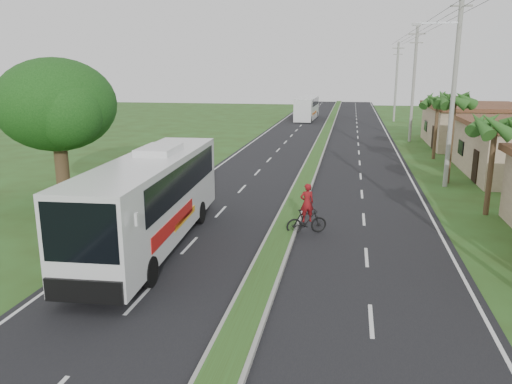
# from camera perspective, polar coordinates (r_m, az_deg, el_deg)

# --- Properties ---
(ground) EXTENTS (180.00, 180.00, 0.00)m
(ground) POSITION_cam_1_polar(r_m,az_deg,el_deg) (15.14, -0.70, -13.39)
(ground) COLOR #304419
(ground) RESTS_ON ground
(road_asphalt) EXTENTS (14.00, 160.00, 0.02)m
(road_asphalt) POSITION_cam_1_polar(r_m,az_deg,el_deg) (34.02, 5.97, 2.02)
(road_asphalt) COLOR black
(road_asphalt) RESTS_ON ground
(median_strip) EXTENTS (1.20, 160.00, 0.18)m
(median_strip) POSITION_cam_1_polar(r_m,az_deg,el_deg) (34.00, 5.97, 2.17)
(median_strip) COLOR gray
(median_strip) RESTS_ON ground
(lane_edge_left) EXTENTS (0.12, 160.00, 0.01)m
(lane_edge_left) POSITION_cam_1_polar(r_m,az_deg,el_deg) (35.18, -4.98, 2.42)
(lane_edge_left) COLOR silver
(lane_edge_left) RESTS_ON ground
(lane_edge_right) EXTENTS (0.12, 160.00, 0.01)m
(lane_edge_right) POSITION_cam_1_polar(r_m,az_deg,el_deg) (34.15, 17.24, 1.49)
(lane_edge_right) COLOR silver
(lane_edge_right) RESTS_ON ground
(shop_far) EXTENTS (8.60, 11.60, 3.82)m
(shop_far) POSITION_cam_1_polar(r_m,az_deg,el_deg) (50.73, 23.73, 7.01)
(shop_far) COLOR tan
(shop_far) RESTS_ON ground
(palm_verge_b) EXTENTS (2.40, 2.40, 5.05)m
(palm_verge_b) POSITION_cam_1_polar(r_m,az_deg,el_deg) (26.20, 25.70, 6.85)
(palm_verge_b) COLOR #473321
(palm_verge_b) RESTS_ON ground
(palm_verge_c) EXTENTS (2.40, 2.40, 5.85)m
(palm_verge_c) POSITION_cam_1_polar(r_m,az_deg,el_deg) (32.82, 21.76, 9.71)
(palm_verge_c) COLOR #473321
(palm_verge_c) RESTS_ON ground
(palm_verge_d) EXTENTS (2.40, 2.40, 5.25)m
(palm_verge_d) POSITION_cam_1_polar(r_m,az_deg,el_deg) (41.79, 20.10, 9.74)
(palm_verge_d) COLOR #473321
(palm_verge_d) RESTS_ON ground
(shade_tree) EXTENTS (6.30, 6.00, 7.54)m
(shade_tree) POSITION_cam_1_polar(r_m,az_deg,el_deg) (27.59, -22.02, 8.89)
(shade_tree) COLOR #473321
(shade_tree) RESTS_ON ground
(utility_pole_b) EXTENTS (3.20, 0.28, 12.00)m
(utility_pole_b) POSITION_cam_1_polar(r_m,az_deg,el_deg) (31.74, 21.69, 11.67)
(utility_pole_b) COLOR gray
(utility_pole_b) RESTS_ON ground
(utility_pole_c) EXTENTS (1.60, 0.28, 11.00)m
(utility_pole_c) POSITION_cam_1_polar(r_m,az_deg,el_deg) (51.54, 17.57, 11.80)
(utility_pole_c) COLOR gray
(utility_pole_c) RESTS_ON ground
(utility_pole_d) EXTENTS (1.60, 0.28, 10.50)m
(utility_pole_d) POSITION_cam_1_polar(r_m,az_deg,el_deg) (71.45, 15.73, 12.11)
(utility_pole_d) COLOR gray
(utility_pole_d) RESTS_ON ground
(coach_bus_main) EXTENTS (3.18, 12.09, 3.87)m
(coach_bus_main) POSITION_cam_1_polar(r_m,az_deg,el_deg) (20.12, -11.81, -0.28)
(coach_bus_main) COLOR silver
(coach_bus_main) RESTS_ON ground
(coach_bus_far) EXTENTS (2.63, 10.77, 3.12)m
(coach_bus_far) POSITION_cam_1_polar(r_m,az_deg,el_deg) (71.77, 5.85, 9.63)
(coach_bus_far) COLOR white
(coach_bus_far) RESTS_ON ground
(motorcyclist) EXTENTS (1.86, 1.21, 2.23)m
(motorcyclist) POSITION_cam_1_polar(r_m,az_deg,el_deg) (21.58, 5.80, -2.77)
(motorcyclist) COLOR black
(motorcyclist) RESTS_ON ground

